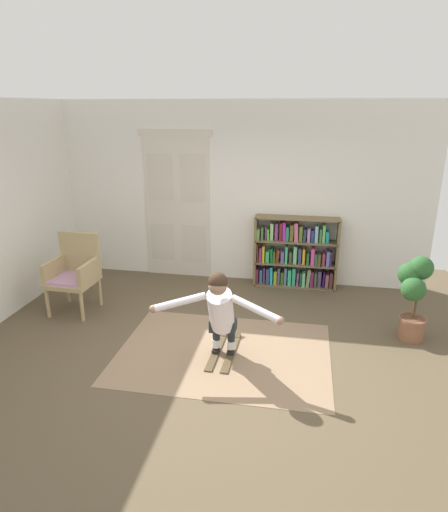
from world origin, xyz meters
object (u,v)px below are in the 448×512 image
(wicker_chair, at_px, (75,271))
(person_skier, at_px, (221,309))
(bookshelf, at_px, (294,255))
(potted_plant, at_px, (414,292))
(skis_pair, at_px, (224,350))

(wicker_chair, xyz_separation_m, person_skier, (2.29, -0.99, 0.07))
(bookshelf, relative_size, person_skier, 0.91)
(bookshelf, bearing_deg, wicker_chair, -154.44)
(wicker_chair, distance_m, potted_plant, 4.53)
(bookshelf, distance_m, person_skier, 2.55)
(bookshelf, bearing_deg, person_skier, -106.84)
(skis_pair, xyz_separation_m, person_skier, (-0.00, -0.21, 0.63))
(person_skier, bearing_deg, skis_pair, 88.72)
(wicker_chair, distance_m, person_skier, 2.50)
(bookshelf, xyz_separation_m, potted_plant, (1.49, -1.49, 0.12))
(wicker_chair, height_order, potted_plant, wicker_chair)
(bookshelf, bearing_deg, potted_plant, -44.90)
(wicker_chair, height_order, skis_pair, wicker_chair)
(bookshelf, distance_m, skis_pair, 2.40)
(skis_pair, bearing_deg, wicker_chair, 161.19)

